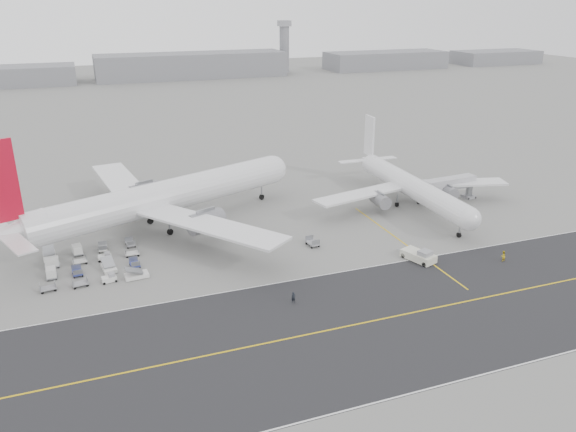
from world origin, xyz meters
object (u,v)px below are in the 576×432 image
object	(u,v)px
airliner_a	(160,198)
airliner_b	(410,185)
jet_bridge	(448,185)
ground_crew_b	(503,256)
control_tower	(284,46)
ground_crew_a	(293,298)
pushback_tug	(419,256)

from	to	relation	value
airliner_a	airliner_b	size ratio (longest dim) A/B	1.32
jet_bridge	ground_crew_b	world-z (taller)	jet_bridge
control_tower	airliner_a	size ratio (longest dim) A/B	0.50
ground_crew_a	airliner_a	bearing A→B (deg)	112.36
control_tower	airliner_b	xyz separation A→B (m)	(-58.03, -242.45, -11.48)
airliner_b	ground_crew_a	size ratio (longest dim) A/B	25.76
pushback_tug	jet_bridge	world-z (taller)	jet_bridge
airliner_b	control_tower	bearing A→B (deg)	77.62
control_tower	pushback_tug	bearing A→B (deg)	-104.94
control_tower	jet_bridge	xyz separation A→B (m)	(-48.48, -243.28, -12.16)
airliner_a	pushback_tug	world-z (taller)	airliner_a
airliner_a	jet_bridge	bearing A→B (deg)	-117.75
airliner_a	pushback_tug	xyz separation A→B (m)	(40.78, -30.97, -5.64)
pushback_tug	jet_bridge	size ratio (longest dim) A/B	0.51
pushback_tug	ground_crew_a	xyz separation A→B (m)	(-26.35, -6.28, -0.01)
airliner_a	ground_crew_b	size ratio (longest dim) A/B	32.13
control_tower	ground_crew_a	size ratio (longest dim) A/B	16.80
control_tower	pushback_tug	xyz separation A→B (m)	(-71.47, -267.89, -15.31)
pushback_tug	control_tower	bearing A→B (deg)	55.71
pushback_tug	ground_crew_b	world-z (taller)	pushback_tug
jet_bridge	ground_crew_a	distance (m)	58.30
jet_bridge	ground_crew_a	xyz separation A→B (m)	(-49.34, -30.90, -3.16)
airliner_a	pushback_tug	size ratio (longest dim) A/B	7.82
airliner_b	pushback_tug	size ratio (longest dim) A/B	5.94
airliner_b	jet_bridge	world-z (taller)	airliner_b
airliner_a	ground_crew_b	world-z (taller)	airliner_a
ground_crew_b	jet_bridge	bearing A→B (deg)	-117.05
airliner_b	ground_crew_b	bearing A→B (deg)	-88.19
pushback_tug	ground_crew_a	size ratio (longest dim) A/B	4.33
airliner_b	jet_bridge	xyz separation A→B (m)	(9.55, -0.83, -0.68)
control_tower	ground_crew_a	bearing A→B (deg)	-109.64
airliner_a	airliner_b	bearing A→B (deg)	-117.88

